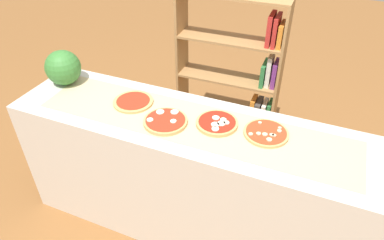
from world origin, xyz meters
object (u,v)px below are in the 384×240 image
Objects in this scene: pizza_mushroom_3 at (266,133)px; bookshelf at (240,83)px; pizza_plain_0 at (133,102)px; pizza_mozzarella_1 at (166,121)px; pizza_mozzarella_2 at (217,123)px; watermelon at (63,68)px.

bookshelf is (-0.39, 0.89, -0.25)m from pizza_mushroom_3.
pizza_mozzarella_1 is (0.27, -0.11, 0.00)m from pizza_plain_0.
pizza_plain_0 is 0.30m from pizza_mozzarella_1.
pizza_mushroom_3 is at bearing 0.53° from pizza_plain_0.
pizza_mozzarella_1 reaches higher than pizza_mushroom_3.
pizza_mozzarella_1 is 0.19× the size of bookshelf.
watermelon reaches higher than pizza_mozzarella_2.
pizza_mozzarella_1 is 1.06× the size of pizza_mozzarella_2.
pizza_mozzarella_2 is (0.28, 0.10, 0.00)m from pizza_mozzarella_1.
pizza_plain_0 is at bearing -115.96° from bookshelf.
bookshelf reaches higher than pizza_mozzarella_1.
pizza_mushroom_3 is 0.18× the size of bookshelf.
watermelon is at bearing 177.18° from pizza_mozzarella_2.
pizza_mozzarella_1 is 0.83m from watermelon.
watermelon is 1.35m from bookshelf.
pizza_plain_0 is 0.18× the size of bookshelf.
pizza_mushroom_3 is at bearing -1.37° from watermelon.
pizza_mozzarella_1 is 0.29m from pizza_mozzarella_2.
watermelon is 0.17× the size of bookshelf.
watermelon is at bearing -138.63° from bookshelf.
watermelon is (-1.09, 0.05, 0.10)m from pizza_mozzarella_2.
bookshelf is at bearing 64.04° from pizza_plain_0.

